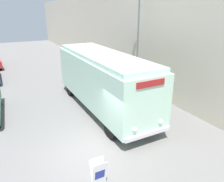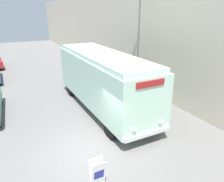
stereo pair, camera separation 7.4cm
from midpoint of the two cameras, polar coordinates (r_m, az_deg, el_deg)
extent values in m
plane|color=slate|center=(10.12, -5.53, -16.09)|extent=(80.00, 80.00, 0.00)
cube|color=beige|center=(20.41, 2.29, 13.97)|extent=(0.30, 60.00, 7.42)
cylinder|color=black|center=(10.90, -0.12, -9.63)|extent=(0.28, 1.09, 1.09)
cylinder|color=black|center=(12.01, 9.81, -6.93)|extent=(0.28, 1.09, 1.09)
cylinder|color=black|center=(16.49, -10.67, 0.75)|extent=(0.28, 1.09, 1.09)
cylinder|color=black|center=(17.25, -3.33, 1.96)|extent=(0.28, 1.09, 1.09)
cube|color=#B2DBC1|center=(13.52, -2.17, 2.94)|extent=(2.64, 9.37, 2.80)
cube|color=silver|center=(13.14, -2.26, 9.27)|extent=(2.42, 8.99, 0.24)
cube|color=silver|center=(10.33, 9.53, -11.04)|extent=(2.50, 0.12, 0.20)
sphere|color=white|center=(9.76, 6.10, -9.93)|extent=(0.22, 0.22, 0.22)
sphere|color=white|center=(10.54, 12.77, -7.90)|extent=(0.22, 0.22, 0.22)
cube|color=maroon|center=(9.33, 10.25, 1.89)|extent=(1.45, 0.06, 0.28)
cube|color=white|center=(8.27, -3.18, -21.05)|extent=(0.54, 0.21, 1.08)
cube|color=white|center=(8.40, -3.75, -20.27)|extent=(0.54, 0.21, 1.08)
cube|color=navy|center=(8.24, -3.13, -20.97)|extent=(0.38, 0.07, 0.38)
cylinder|color=#595E60|center=(16.20, 7.01, 12.08)|extent=(0.12, 0.12, 7.38)
cylinder|color=black|center=(16.57, -27.10, -1.87)|extent=(0.22, 0.71, 0.71)
cylinder|color=black|center=(20.84, -27.23, 2.25)|extent=(0.22, 0.60, 0.60)
cylinder|color=black|center=(26.12, -26.73, 5.65)|extent=(0.22, 0.60, 0.60)
camera|label=1|loc=(0.04, -89.81, 0.07)|focal=35.00mm
camera|label=2|loc=(0.04, 90.19, -0.07)|focal=35.00mm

